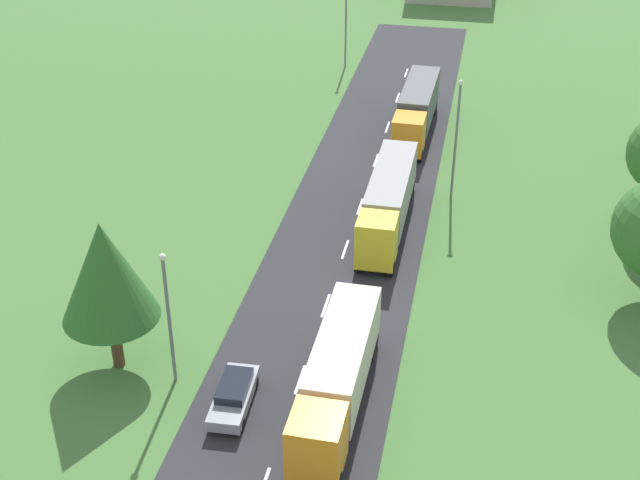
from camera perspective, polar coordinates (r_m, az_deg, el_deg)
name	(u,v)px	position (r m, az deg, el deg)	size (l,w,h in m)	color
road	(268,472)	(41.63, -3.41, -14.95)	(10.00, 140.00, 0.06)	#2B2B30
truck_second	(337,375)	(43.42, 1.15, -8.84)	(2.59, 12.09, 3.55)	orange
truck_third	(388,200)	(58.80, 4.49, 2.65)	(2.50, 12.97, 3.64)	yellow
truck_fourth	(417,108)	(73.66, 6.36, 8.57)	(2.72, 12.37, 3.77)	orange
car_third	(234,395)	(44.50, -5.67, -10.06)	(1.94, 4.67, 1.42)	#8C939E
lamppost_second	(168,312)	(44.40, -9.92, -4.68)	(0.36, 0.36, 7.82)	slate
lamppost_third	(456,135)	(61.99, 8.93, 6.82)	(0.36, 0.36, 9.06)	slate
lamppost_fourth	(346,22)	(87.97, 1.70, 14.12)	(0.36, 0.36, 8.25)	slate
tree_elm	(106,272)	(45.24, -13.88, -2.05)	(5.08, 5.08, 8.79)	#513823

